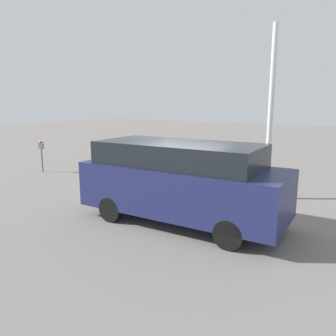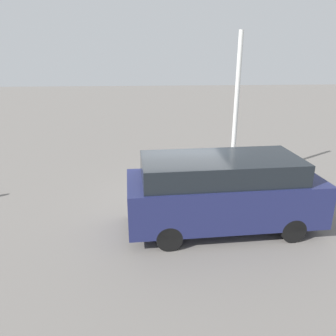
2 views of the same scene
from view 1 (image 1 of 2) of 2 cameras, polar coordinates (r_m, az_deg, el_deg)
name	(u,v)px [view 1 (image 1 of 2)]	position (r m, az deg, el deg)	size (l,w,h in m)	color
ground_plane	(178,202)	(10.21, 1.84, -5.93)	(80.00, 80.00, 0.00)	slate
parking_meter_near	(172,167)	(10.62, 0.62, 0.25)	(0.22, 0.15, 1.34)	#4C4C4C
parking_meter_far	(41,149)	(15.40, -21.20, 3.05)	(0.22, 0.15, 1.38)	#4C4C4C
lamp_post	(269,146)	(10.70, 17.11, 3.75)	(0.44, 0.44, 5.32)	beige
parked_van	(181,180)	(8.27, 2.36, -2.04)	(5.24, 2.27, 2.06)	navy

